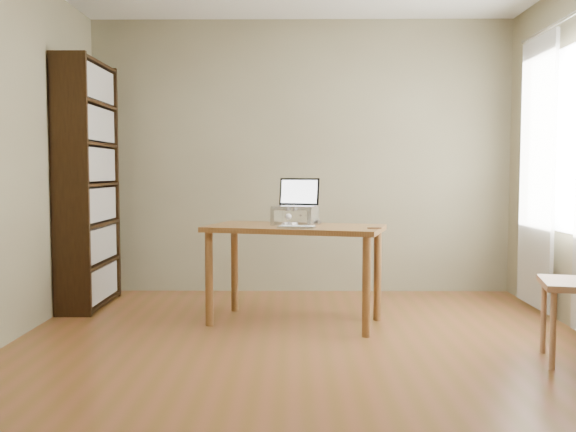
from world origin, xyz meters
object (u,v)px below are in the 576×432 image
object	(u,v)px
bookshelf	(88,185)
keyboard	(297,227)
laptop	(295,200)
cat	(298,216)
desk	(295,239)

from	to	relation	value
bookshelf	keyboard	world-z (taller)	bookshelf
bookshelf	laptop	xyz separation A→B (m)	(1.77, -0.48, -0.11)
laptop	cat	world-z (taller)	laptop
bookshelf	keyboard	bearing A→B (deg)	-25.04
bookshelf	laptop	size ratio (longest dim) A/B	5.70
desk	cat	xyz separation A→B (m)	(0.03, 0.11, 0.17)
keyboard	cat	distance (m)	0.34
bookshelf	desk	distance (m)	1.92
laptop	cat	bearing A→B (deg)	-30.11
desk	bookshelf	bearing A→B (deg)	176.51
bookshelf	cat	distance (m)	1.88
desk	keyboard	size ratio (longest dim) A/B	4.98
desk	keyboard	world-z (taller)	keyboard
keyboard	cat	size ratio (longest dim) A/B	0.59
bookshelf	laptop	bearing A→B (deg)	-15.08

